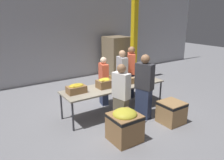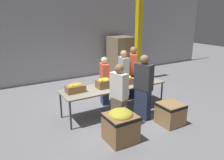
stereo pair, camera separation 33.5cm
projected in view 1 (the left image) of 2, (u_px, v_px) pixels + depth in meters
The scene contains 16 objects.
ground_plane at pixel (115, 111), 6.52m from camera, with size 30.00×30.00×0.00m, color gray.
wall_back at pixel (61, 33), 9.07m from camera, with size 16.00×0.08×4.00m.
sorting_table at pixel (115, 87), 6.30m from camera, with size 3.11×0.88×0.80m.
banana_box_0 at pixel (76, 88), 5.68m from camera, with size 0.49×0.30×0.26m.
banana_box_1 at pixel (104, 83), 6.07m from camera, with size 0.41×0.32×0.28m.
banana_box_2 at pixel (126, 80), 6.40m from camera, with size 0.43×0.30×0.26m.
banana_box_3 at pixel (143, 74), 6.87m from camera, with size 0.40×0.31×0.33m.
volunteer_0 at pixel (121, 96), 5.42m from camera, with size 0.32×0.48×1.64m.
volunteer_1 at pixel (144, 87), 5.87m from camera, with size 0.37×0.53×1.78m.
volunteer_2 at pixel (104, 81), 6.81m from camera, with size 0.29×0.45×1.53m.
volunteer_3 at pixel (131, 72), 7.47m from camera, with size 0.46×0.52×1.74m.
volunteer_4 at pixel (122, 75), 7.21m from camera, with size 0.31×0.48×1.67m.
donation_bin_0 at pixel (125, 124), 4.91m from camera, with size 0.65×0.65×0.77m.
donation_bin_1 at pixel (171, 111), 5.75m from camera, with size 0.59×0.59×0.58m.
support_pillar at pixel (134, 33), 9.05m from camera, with size 0.21×0.21×4.00m.
pallet_stack_0 at pixel (117, 57), 10.00m from camera, with size 1.08×1.08×1.80m.
Camera 1 is at (-3.38, -4.92, 2.79)m, focal length 35.00 mm.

